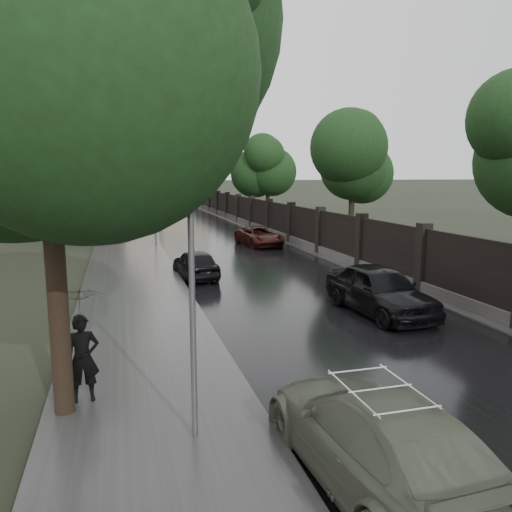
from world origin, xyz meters
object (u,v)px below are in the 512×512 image
object	(u,v)px
hatchback_left	(196,264)
car_right_near	(380,290)
tree_right_b	(353,167)
volga_sedan	(378,438)
pedestrian_umbrella	(80,312)
lamp_post	(192,290)
tree_left_near	(42,57)
tree_right_c	(268,170)
traffic_light	(155,209)
tree_left_far	(93,164)
car_right_far	(259,236)

from	to	relation	value
hatchback_left	car_right_near	world-z (taller)	car_right_near
tree_right_b	volga_sedan	bearing A→B (deg)	-115.19
pedestrian_umbrella	lamp_post	bearing A→B (deg)	-50.52
tree_left_near	volga_sedan	xyz separation A→B (m)	(4.61, -3.30, -5.70)
tree_right_c	hatchback_left	size ratio (longest dim) A/B	1.86
tree_left_near	traffic_light	bearing A→B (deg)	81.47
lamp_post	car_right_near	bearing A→B (deg)	42.23
tree_right_c	tree_right_b	bearing A→B (deg)	-90.00
lamp_post	traffic_light	distance (m)	23.52
tree_left_far	tree_right_b	world-z (taller)	tree_left_far
tree_right_b	car_right_far	world-z (taller)	tree_right_b
tree_left_near	tree_left_far	size ratio (longest dim) A/B	1.24
traffic_light	car_right_near	size ratio (longest dim) A/B	0.85
traffic_light	volga_sedan	distance (m)	25.39
lamp_post	traffic_light	size ratio (longest dim) A/B	1.28
hatchback_left	volga_sedan	bearing A→B (deg)	87.08
tree_left_far	tree_right_c	size ratio (longest dim) A/B	1.05
lamp_post	tree_right_c	bearing A→B (deg)	71.48
car_right_near	pedestrian_umbrella	world-z (taller)	pedestrian_umbrella
tree_left_near	hatchback_left	size ratio (longest dim) A/B	2.42
tree_left_near	tree_right_b	bearing A→B (deg)	51.52
tree_left_near	pedestrian_umbrella	bearing A→B (deg)	50.20
lamp_post	car_right_near	xyz separation A→B (m)	(7.00, 6.35, -1.87)
car_right_far	lamp_post	bearing A→B (deg)	-115.26
car_right_near	car_right_far	xyz separation A→B (m)	(0.54, 16.25, -0.19)
volga_sedan	pedestrian_umbrella	distance (m)	5.79
tree_right_c	car_right_far	world-z (taller)	tree_right_c
tree_right_b	volga_sedan	size ratio (longest dim) A/B	1.42
traffic_light	car_right_near	bearing A→B (deg)	-71.01
pedestrian_umbrella	volga_sedan	bearing A→B (deg)	-45.91
car_right_near	tree_left_near	bearing A→B (deg)	-156.18
volga_sedan	car_right_far	distance (m)	24.94
hatchback_left	car_right_far	world-z (taller)	hatchback_left
tree_right_b	car_right_far	xyz separation A→B (m)	(-5.36, 2.10, -4.34)
tree_left_far	car_right_near	bearing A→B (deg)	-66.56
traffic_light	pedestrian_umbrella	bearing A→B (deg)	-97.83
tree_right_c	car_right_near	size ratio (longest dim) A/B	1.48
volga_sedan	car_right_far	bearing A→B (deg)	-104.72
tree_left_far	car_right_near	distance (m)	24.54
traffic_light	hatchback_left	world-z (taller)	traffic_light
car_right_far	volga_sedan	bearing A→B (deg)	-108.69
traffic_light	pedestrian_umbrella	xyz separation A→B (m)	(-2.97, -21.60, -0.46)
traffic_light	pedestrian_umbrella	distance (m)	21.80
lamp_post	hatchback_left	xyz separation A→B (m)	(2.09, 13.62, -2.03)
tree_right_c	volga_sedan	size ratio (longest dim) A/B	1.42
tree_left_far	hatchback_left	bearing A→B (deg)	-72.51
tree_left_near	lamp_post	distance (m)	4.60
lamp_post	volga_sedan	bearing A→B (deg)	-36.76
lamp_post	pedestrian_umbrella	size ratio (longest dim) A/B	1.91
car_right_near	traffic_light	bearing A→B (deg)	105.00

